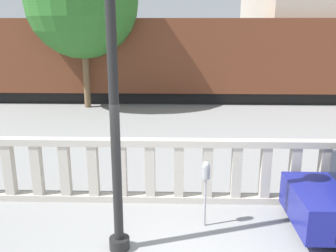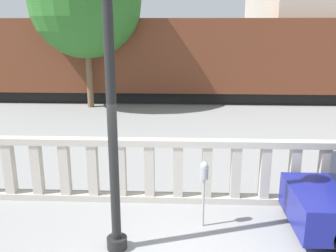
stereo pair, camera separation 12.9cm
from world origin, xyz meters
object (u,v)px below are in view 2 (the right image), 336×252
Objects in this scene: train_near at (191,58)px; tree_left at (85,2)px; parking_meter at (204,176)px; lamppost at (108,33)px.

tree_left is at bearing -157.53° from train_near.
parking_meter is at bearing -65.65° from tree_left.
lamppost is 3.04m from parking_meter.
tree_left is (-3.13, 10.99, 1.03)m from lamppost.
lamppost is 4.63× the size of parking_meter.
parking_meter is (1.48, 0.79, -2.53)m from lamppost.
parking_meter is at bearing -89.65° from train_near.
tree_left is (-4.62, 10.20, 3.56)m from parking_meter.
parking_meter is 0.18× the size of tree_left.
lamppost is at bearing -74.08° from tree_left.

